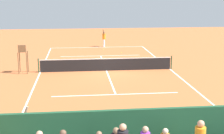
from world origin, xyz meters
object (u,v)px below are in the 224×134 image
object	(u,v)px
umpire_chair	(23,56)
tennis_ball_near	(122,53)
tennis_racket	(100,47)
tennis_player	(104,38)
line_judge	(27,133)
tennis_net	(106,64)
tennis_ball_far	(103,50)

from	to	relation	value
umpire_chair	tennis_ball_near	xyz separation A→B (m)	(-8.39, -7.42, -1.28)
tennis_racket	tennis_ball_near	world-z (taller)	tennis_ball_near
umpire_chair	tennis_player	distance (m)	13.30
tennis_player	umpire_chair	bearing A→B (deg)	58.39
umpire_chair	tennis_racket	size ratio (longest dim) A/B	3.65
tennis_player	line_judge	bearing A→B (deg)	78.85
tennis_net	tennis_racket	world-z (taller)	tennis_net
umpire_chair	line_judge	world-z (taller)	umpire_chair
tennis_player	tennis_ball_far	world-z (taller)	tennis_player
tennis_ball_near	line_judge	world-z (taller)	line_judge
umpire_chair	tennis_net	bearing A→B (deg)	-179.22
tennis_net	tennis_ball_near	xyz separation A→B (m)	(-2.19, -7.33, -0.47)
tennis_net	tennis_player	xyz separation A→B (m)	(-0.77, -11.24, 0.51)
line_judge	tennis_net	bearing A→B (deg)	-106.98
tennis_ball_near	tennis_ball_far	distance (m)	2.53
tennis_ball_near	line_judge	xyz separation A→B (m)	(6.26, 20.66, 0.98)
tennis_racket	tennis_net	bearing A→B (deg)	88.28
line_judge	umpire_chair	bearing A→B (deg)	-80.86
umpire_chair	tennis_player	xyz separation A→B (m)	(-6.97, -11.33, -0.30)
tennis_net	line_judge	size ratio (longest dim) A/B	5.35
tennis_net	umpire_chair	xyz separation A→B (m)	(6.20, 0.08, 0.81)
tennis_net	tennis_player	size ratio (longest dim) A/B	5.35
tennis_net	umpire_chair	distance (m)	6.25
tennis_net	tennis_ball_far	xyz separation A→B (m)	(-0.54, -9.25, -0.47)
umpire_chair	tennis_racket	xyz separation A→B (m)	(-6.53, -11.07, -1.30)
tennis_net	tennis_ball_far	world-z (taller)	tennis_net
tennis_racket	line_judge	distance (m)	24.72
tennis_net	line_judge	xyz separation A→B (m)	(4.07, 13.33, 0.51)
tennis_ball_far	line_judge	distance (m)	23.06
umpire_chair	tennis_ball_near	bearing A→B (deg)	-138.51
umpire_chair	tennis_ball_far	world-z (taller)	umpire_chair
tennis_player	tennis_ball_far	distance (m)	2.23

